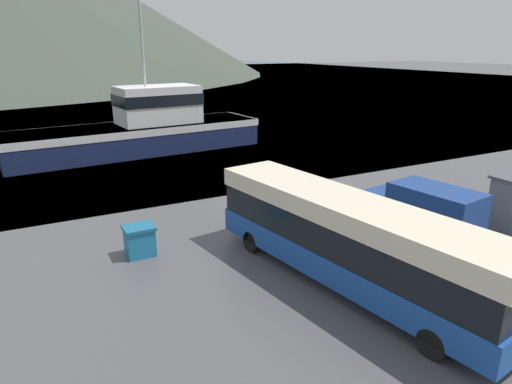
# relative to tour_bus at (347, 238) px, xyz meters

# --- Properties ---
(water_surface) EXTENTS (240.00, 240.00, 0.00)m
(water_surface) POSITION_rel_tour_bus_xyz_m (1.48, 131.40, -1.83)
(water_surface) COLOR #3D5160
(water_surface) RESTS_ON ground
(tour_bus) EXTENTS (4.17, 12.39, 3.25)m
(tour_bus) POSITION_rel_tour_bus_xyz_m (0.00, 0.00, 0.00)
(tour_bus) COLOR #194799
(tour_bus) RESTS_ON ground
(delivery_van) EXTENTS (2.84, 5.79, 2.27)m
(delivery_van) POSITION_rel_tour_bus_xyz_m (6.24, 2.21, -0.62)
(delivery_van) COLOR navy
(delivery_van) RESTS_ON ground
(fishing_boat) EXTENTS (20.51, 6.99, 12.03)m
(fishing_boat) POSITION_rel_tour_bus_xyz_m (-0.73, 25.25, 0.06)
(fishing_boat) COLOR #19234C
(fishing_boat) RESTS_ON water_surface
(storage_bin) EXTENTS (1.23, 1.06, 1.28)m
(storage_bin) POSITION_rel_tour_bus_xyz_m (-5.90, 5.90, -1.18)
(storage_bin) COLOR teal
(storage_bin) RESTS_ON ground
(small_boat) EXTENTS (2.68, 5.18, 0.88)m
(small_boat) POSITION_rel_tour_bus_xyz_m (-1.80, 29.07, -1.39)
(small_boat) COLOR #1E5138
(small_boat) RESTS_ON water_surface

